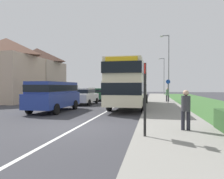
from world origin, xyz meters
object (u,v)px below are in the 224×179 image
at_px(double_decker_bus, 130,83).
at_px(street_lamp_far, 164,74).
at_px(pedestrian_at_stop, 186,108).
at_px(cycle_route_sign, 168,90).
at_px(bus_stop_sign, 145,94).
at_px(street_lamp_mid, 168,64).
at_px(pedestrian_walking_away, 168,94).
at_px(parked_car_white, 84,95).
at_px(parked_car_dark_green, 98,94).
at_px(parked_van_blue, 54,94).

height_order(double_decker_bus, street_lamp_far, street_lamp_far).
height_order(pedestrian_at_stop, cycle_route_sign, cycle_route_sign).
bearing_deg(cycle_route_sign, bus_stop_sign, -97.16).
bearing_deg(pedestrian_at_stop, street_lamp_far, 88.42).
bearing_deg(street_lamp_mid, pedestrian_walking_away, -94.73).
xyz_separation_m(pedestrian_walking_away, street_lamp_mid, (0.27, 3.24, 3.74)).
bearing_deg(double_decker_bus, cycle_route_sign, 49.09).
height_order(parked_car_white, pedestrian_at_stop, parked_car_white).
bearing_deg(double_decker_bus, parked_car_dark_green, 123.98).
xyz_separation_m(parked_car_white, pedestrian_at_stop, (7.98, -11.04, 0.05)).
xyz_separation_m(pedestrian_walking_away, street_lamp_far, (0.54, 18.86, 3.34)).
relative_size(pedestrian_at_stop, pedestrian_walking_away, 1.00).
relative_size(parked_van_blue, bus_stop_sign, 1.96).
bearing_deg(pedestrian_walking_away, bus_stop_sign, -96.67).
distance_m(bus_stop_sign, street_lamp_far, 35.36).
bearing_deg(parked_car_white, street_lamp_far, 68.71).
xyz_separation_m(parked_van_blue, parked_car_white, (0.24, 5.82, -0.35)).
height_order(bus_stop_sign, cycle_route_sign, bus_stop_sign).
height_order(parked_van_blue, cycle_route_sign, cycle_route_sign).
bearing_deg(parked_car_dark_green, bus_stop_sign, -69.82).
bearing_deg(street_lamp_far, pedestrian_walking_away, -91.64).
bearing_deg(cycle_route_sign, parked_van_blue, -136.47).
relative_size(parked_car_white, cycle_route_sign, 1.64).
distance_m(parked_car_white, pedestrian_at_stop, 13.62).
distance_m(pedestrian_at_stop, cycle_route_sign, 13.34).
relative_size(parked_car_dark_green, pedestrian_at_stop, 2.62).
bearing_deg(street_lamp_mid, parked_car_white, -140.01).
bearing_deg(parked_van_blue, street_lamp_mid, 55.82).
relative_size(double_decker_bus, street_lamp_far, 1.41).
xyz_separation_m(double_decker_bus, street_lamp_mid, (3.81, 8.97, 2.58)).
xyz_separation_m(parked_van_blue, cycle_route_sign, (8.54, 8.11, 0.16)).
bearing_deg(double_decker_bus, street_lamp_mid, 66.96).
distance_m(parked_car_white, pedestrian_walking_away, 9.29).
relative_size(bus_stop_sign, street_lamp_mid, 0.31).
height_order(double_decker_bus, parked_car_dark_green, double_decker_bus).
height_order(bus_stop_sign, street_lamp_far, street_lamp_far).
distance_m(pedestrian_at_stop, bus_stop_sign, 2.05).
xyz_separation_m(parked_car_dark_green, pedestrian_at_stop, (8.10, -16.66, 0.11)).
relative_size(parked_van_blue, pedestrian_at_stop, 3.05).
distance_m(parked_car_dark_green, cycle_route_sign, 9.07).
xyz_separation_m(double_decker_bus, parked_van_blue, (-5.07, -4.11, -0.87)).
height_order(pedestrian_at_stop, pedestrian_walking_away, same).
relative_size(parked_van_blue, cycle_route_sign, 2.02).
xyz_separation_m(pedestrian_walking_away, bus_stop_sign, (-1.91, -16.31, 0.56)).
relative_size(parked_van_blue, street_lamp_far, 0.68).
bearing_deg(parked_car_white, double_decker_bus, -19.59).
relative_size(bus_stop_sign, cycle_route_sign, 1.03).
distance_m(parked_van_blue, parked_car_dark_green, 11.45).
bearing_deg(street_lamp_far, bus_stop_sign, -93.98).
height_order(parked_car_white, street_lamp_mid, street_lamp_mid).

